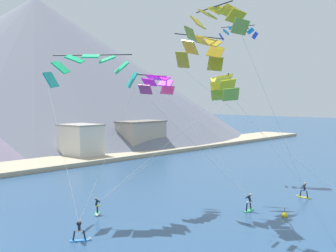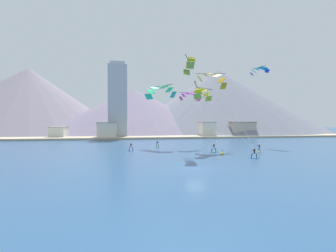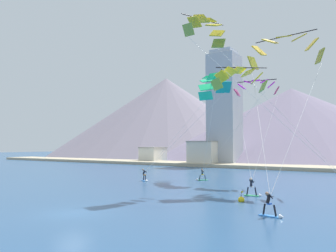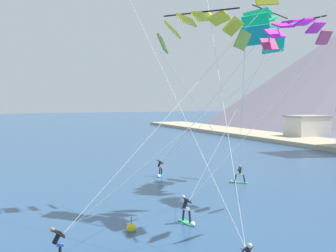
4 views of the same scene
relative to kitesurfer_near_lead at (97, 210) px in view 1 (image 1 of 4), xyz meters
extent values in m
cube|color=#33B266|center=(0.17, 0.16, -0.42)|extent=(1.30, 1.35, 0.07)
cylinder|color=#14232D|center=(0.44, 0.45, -0.05)|extent=(0.24, 0.25, 0.69)
cylinder|color=#14232D|center=(-0.10, -0.13, -0.05)|extent=(0.24, 0.25, 0.69)
cube|color=yellow|center=(0.17, 0.16, 0.33)|extent=(0.36, 0.36, 0.12)
cylinder|color=#14232D|center=(0.12, 0.19, 0.65)|extent=(0.38, 0.37, 0.59)
cylinder|color=#14232D|center=(0.27, 0.21, 0.82)|extent=(0.42, 0.40, 0.38)
cylinder|color=#14232D|center=(0.12, 0.04, 0.82)|extent=(0.42, 0.40, 0.38)
cylinder|color=black|center=(0.33, 0.00, 0.79)|extent=(0.38, 0.40, 0.03)
sphere|color=tan|center=(0.06, 0.25, 1.03)|extent=(0.21, 0.21, 0.21)
cone|color=white|center=(-0.43, -0.48, -0.36)|extent=(0.47, 0.46, 0.36)
cube|color=#33B266|center=(10.49, -9.90, -0.42)|extent=(1.47, 0.55, 0.07)
cylinder|color=black|center=(10.10, -9.94, -0.01)|extent=(0.27, 0.15, 0.77)
cylinder|color=black|center=(10.89, -9.87, -0.01)|extent=(0.27, 0.15, 0.77)
cube|color=white|center=(10.49, -9.90, 0.41)|extent=(0.27, 0.34, 0.12)
cylinder|color=black|center=(10.50, -9.99, 0.76)|extent=(0.26, 0.44, 0.66)
cylinder|color=black|center=(10.37, -9.90, 0.95)|extent=(0.13, 0.56, 0.43)
cylinder|color=black|center=(10.62, -9.88, 0.95)|extent=(0.13, 0.56, 0.43)
cylinder|color=black|center=(10.48, -9.72, 0.92)|extent=(0.52, 0.07, 0.03)
sphere|color=beige|center=(10.51, -10.13, 1.17)|extent=(0.24, 0.24, 0.24)
cone|color=white|center=(11.36, -9.83, -0.36)|extent=(0.33, 0.38, 0.36)
cube|color=#337FDB|center=(-6.03, -5.01, -0.42)|extent=(1.43, 1.18, 0.07)
cylinder|color=black|center=(-6.35, -4.78, -0.02)|extent=(0.27, 0.24, 0.74)
cylinder|color=black|center=(-5.70, -5.23, -0.02)|extent=(0.27, 0.24, 0.74)
cube|color=orange|center=(-6.03, -5.01, 0.38)|extent=(0.37, 0.39, 0.12)
cylinder|color=black|center=(-6.09, -5.10, 0.72)|extent=(0.43, 0.49, 0.63)
cylinder|color=black|center=(-6.13, -4.95, 0.89)|extent=(0.37, 0.48, 0.41)
cylinder|color=black|center=(-5.93, -5.08, 0.89)|extent=(0.37, 0.48, 0.41)
cylinder|color=black|center=(-5.93, -4.87, 0.86)|extent=(0.45, 0.32, 0.03)
sphere|color=#9E7051|center=(-6.18, -5.23, 1.09)|extent=(0.23, 0.23, 0.23)
cone|color=white|center=(-5.31, -5.50, -0.36)|extent=(0.45, 0.47, 0.36)
cube|color=yellow|center=(19.57, -11.33, -0.42)|extent=(0.59, 1.48, 0.07)
cylinder|color=#231E28|center=(19.53, -11.72, -0.03)|extent=(0.14, 0.25, 0.72)
cylinder|color=#231E28|center=(19.61, -10.93, -0.03)|extent=(0.14, 0.25, 0.72)
cube|color=blue|center=(19.57, -11.33, 0.36)|extent=(0.33, 0.26, 0.12)
cylinder|color=#231E28|center=(19.65, -11.34, 0.69)|extent=(0.40, 0.25, 0.62)
cylinder|color=#231E28|center=(19.54, -11.44, 0.87)|extent=(0.53, 0.14, 0.40)
cylinder|color=#231E28|center=(19.56, -11.21, 0.87)|extent=(0.53, 0.14, 0.40)
cylinder|color=black|center=(19.37, -11.31, 0.84)|extent=(0.09, 0.52, 0.03)
sphere|color=beige|center=(19.77, -11.35, 1.08)|extent=(0.22, 0.22, 0.22)
cone|color=white|center=(19.66, -10.46, -0.36)|extent=(0.39, 0.34, 0.36)
cube|color=#7AAA35|center=(10.69, -6.20, 10.74)|extent=(1.30, 1.63, 1.23)
cube|color=yellow|center=(10.12, -6.53, 11.63)|extent=(1.58, 1.82, 1.11)
cube|color=yellow|center=(9.39, -7.13, 12.23)|extent=(1.78, 1.90, 0.82)
cube|color=yellow|center=(8.60, -7.89, 12.43)|extent=(1.89, 1.88, 0.42)
cube|color=yellow|center=(7.88, -8.71, 12.23)|extent=(1.91, 1.77, 0.82)
cube|color=yellow|center=(7.32, -9.47, 11.63)|extent=(1.83, 1.55, 1.11)
cube|color=#7AAA35|center=(7.01, -10.06, 10.74)|extent=(1.65, 1.26, 1.23)
cylinder|color=black|center=(9.09, -8.35, 12.57)|extent=(4.49, 3.17, 0.10)
cylinder|color=silver|center=(5.61, -3.07, 5.51)|extent=(10.59, 6.18, 9.45)
cylinder|color=silver|center=(3.65, -5.12, 5.51)|extent=(6.67, 10.29, 9.45)
cube|color=#C6396F|center=(5.72, -0.76, 11.25)|extent=(0.78, 1.57, 1.04)
cube|color=#EB1BE7|center=(6.35, -0.71, 11.99)|extent=(1.06, 1.62, 0.89)
cube|color=#EB1BE7|center=(7.18, -0.57, 12.48)|extent=(1.25, 1.65, 0.64)
cube|color=#EB1BE7|center=(8.12, -0.36, 12.65)|extent=(1.34, 1.66, 0.31)
cube|color=#EB1BE7|center=(9.05, -0.10, 12.48)|extent=(1.37, 1.64, 0.64)
cube|color=#EB1BE7|center=(9.85, 0.16, 11.99)|extent=(1.29, 1.59, 0.89)
cube|color=#C6396F|center=(10.43, 0.41, 11.25)|extent=(1.09, 1.52, 1.04)
cylinder|color=black|center=(7.96, 0.27, 12.74)|extent=(4.98, 0.66, 0.10)
cylinder|color=silver|center=(7.99, -5.24, 5.86)|extent=(5.00, 8.99, 9.91)
cylinder|color=silver|center=(10.55, -4.61, 5.86)|extent=(0.16, 10.26, 9.91)
cube|color=#12A49A|center=(-1.51, 4.77, 12.15)|extent=(2.36, 1.86, 1.67)
cube|color=#16C977|center=(-1.00, 3.90, 13.33)|extent=(2.59, 2.22, 1.46)
cube|color=#16C977|center=(-0.17, 2.83, 14.10)|extent=(2.68, 2.49, 1.06)
cube|color=#16C977|center=(0.86, 1.70, 14.37)|extent=(2.65, 2.64, 0.53)
cube|color=#16C977|center=(1.97, 0.63, 14.10)|extent=(2.51, 2.67, 1.06)
cube|color=#16C977|center=(3.01, -0.22, 13.33)|extent=(2.24, 2.58, 1.46)
cube|color=#12A49A|center=(3.87, -0.76, 12.15)|extent=(1.89, 2.34, 1.67)
cylinder|color=black|center=(1.54, 2.35, 14.56)|extent=(4.41, 6.70, 0.10)
cylinder|color=silver|center=(-3.79, 0.11, 6.15)|extent=(4.33, 9.99, 10.60)
cylinder|color=silver|center=(-0.88, -2.88, 6.15)|extent=(10.15, 4.01, 10.60)
cube|color=#979820|center=(8.65, -3.16, 14.24)|extent=(0.87, 1.74, 1.75)
cube|color=gold|center=(9.51, -3.44, 15.53)|extent=(1.32, 1.82, 1.62)
cube|color=gold|center=(10.81, -3.53, 16.41)|extent=(1.56, 1.85, 1.22)
cube|color=gold|center=(12.35, -3.41, 16.72)|extent=(1.85, 1.85, 0.62)
cube|color=gold|center=(13.86, -3.09, 16.41)|extent=(1.95, 1.81, 1.22)
cube|color=gold|center=(15.09, -2.63, 15.53)|extent=(1.77, 1.73, 1.62)
cube|color=#979820|center=(15.82, -2.12, 14.24)|extent=(1.32, 1.64, 1.75)
cylinder|color=black|center=(12.25, -2.69, 16.94)|extent=(7.14, 1.25, 0.10)
cylinder|color=silver|center=(11.48, -10.51, 7.20)|extent=(6.09, 15.13, 12.62)
cylinder|color=silver|center=(15.24, -9.96, 7.20)|extent=(1.47, 16.21, 12.62)
cube|color=olive|center=(4.91, -12.30, 16.25)|extent=(1.44, 1.17, 1.36)
cube|color=gold|center=(5.27, -11.63, 17.19)|extent=(1.50, 1.43, 1.23)
cube|color=gold|center=(5.59, -10.64, 17.82)|extent=(1.54, 1.53, 0.94)
cube|color=gold|center=(5.81, -9.47, 18.04)|extent=(1.57, 1.44, 0.51)
cube|color=gold|center=(5.90, -8.29, 17.82)|extent=(1.57, 1.25, 0.94)
cube|color=gold|center=(5.86, -7.25, 17.19)|extent=(1.55, 1.08, 1.23)
cube|color=olive|center=(5.69, -6.51, 16.25)|extent=(1.50, 0.81, 1.36)
cylinder|color=black|center=(5.19, -9.39, 18.21)|extent=(2.47, 5.49, 0.10)
cylinder|color=silver|center=(12.06, -11.90, 8.27)|extent=(14.67, 1.20, 14.88)
cylinder|color=silver|center=(12.47, -8.79, 8.27)|extent=(13.84, 5.05, 14.88)
cube|color=#1634C5|center=(28.94, 0.53, 18.91)|extent=(1.41, 0.90, 0.98)
cube|color=#1495C7|center=(28.80, 1.16, 19.56)|extent=(1.47, 1.13, 0.85)
cube|color=#1495C7|center=(28.55, 1.93, 19.99)|extent=(1.50, 1.29, 0.63)
cube|color=#1495C7|center=(28.21, 2.77, 20.13)|extent=(1.51, 1.37, 0.35)
cube|color=#1495C7|center=(27.82, 3.59, 19.99)|extent=(1.47, 1.40, 0.63)
cube|color=#1495C7|center=(27.42, 4.30, 19.56)|extent=(1.40, 1.36, 0.85)
cube|color=#1634C5|center=(27.05, 4.82, 18.91)|extent=(1.30, 1.23, 0.98)
cylinder|color=black|center=(27.71, 2.55, 20.24)|extent=(1.19, 4.78, 0.10)
sphere|color=yellow|center=(10.77, -13.53, -0.31)|extent=(0.56, 0.56, 0.56)
cylinder|color=black|center=(10.77, -13.53, 0.19)|extent=(0.04, 0.04, 0.44)
cube|color=yellow|center=(10.86, -13.53, 0.37)|extent=(0.18, 0.01, 0.12)
cube|color=#A89E8E|center=(38.50, 31.88, 2.44)|extent=(9.65, 4.98, 5.80)
cube|color=slate|center=(38.50, 31.88, 5.49)|extent=(10.04, 5.18, 0.30)
cube|color=silver|center=(23.49, 32.01, 2.45)|extent=(5.55, 6.51, 5.82)
cube|color=#99958B|center=(23.49, 32.01, 5.51)|extent=(5.77, 6.77, 0.30)
cone|color=slate|center=(61.60, 97.25, 16.82)|extent=(121.89, 121.89, 34.55)
cone|color=slate|center=(49.21, 84.60, 19.19)|extent=(119.95, 119.95, 39.29)
camera|label=1|loc=(-28.00, -33.15, 10.62)|focal=50.00mm
camera|label=2|loc=(-5.92, -53.11, 5.75)|focal=24.00mm
camera|label=3|loc=(20.88, -41.11, 4.41)|focal=35.00mm
camera|label=4|loc=(35.92, -21.76, 7.19)|focal=50.00mm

